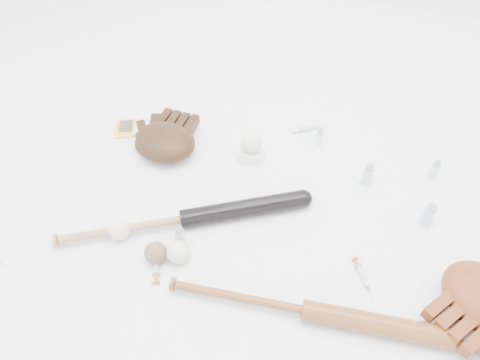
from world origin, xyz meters
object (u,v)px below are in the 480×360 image
(bat_dark, at_px, (183,219))
(pedestal, at_px, (251,154))
(bat_wood, at_px, (305,310))
(glove_dark, at_px, (164,142))

(bat_dark, relative_size, pedestal, 10.98)
(bat_wood, height_order, glove_dark, glove_dark)
(bat_wood, relative_size, pedestal, 10.60)
(glove_dark, bearing_deg, bat_wood, -35.44)
(glove_dark, bearing_deg, bat_dark, -54.85)
(bat_wood, xyz_separation_m, glove_dark, (-0.62, 0.45, 0.02))
(bat_dark, xyz_separation_m, bat_wood, (0.43, -0.18, -0.00))
(bat_wood, distance_m, glove_dark, 0.77)
(bat_wood, bearing_deg, bat_dark, 151.26)
(bat_dark, xyz_separation_m, pedestal, (0.11, 0.34, -0.01))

